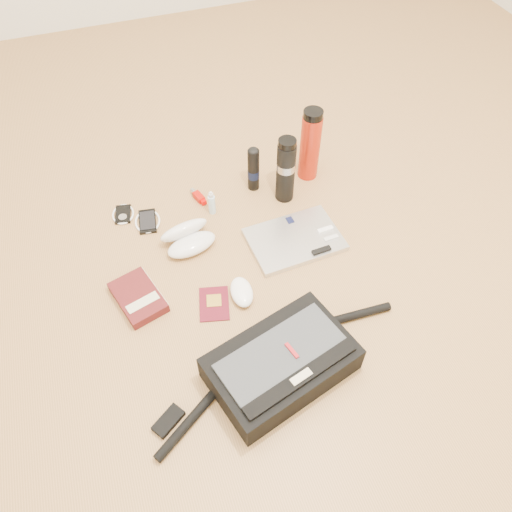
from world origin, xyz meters
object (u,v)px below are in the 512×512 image
(laptop, at_px, (295,240))
(thermos_black, at_px, (286,170))
(book, at_px, (139,297))
(thermos_red, at_px, (310,145))
(messenger_bag, at_px, (281,364))

(laptop, distance_m, thermos_black, 0.26)
(book, bearing_deg, thermos_red, 10.74)
(messenger_bag, distance_m, thermos_black, 0.73)
(messenger_bag, relative_size, thermos_red, 2.73)
(thermos_black, bearing_deg, laptop, -102.11)
(messenger_bag, bearing_deg, thermos_black, 52.25)
(laptop, height_order, thermos_red, thermos_red)
(thermos_black, xyz_separation_m, thermos_red, (0.13, 0.09, 0.01))
(laptop, relative_size, book, 1.51)
(thermos_black, bearing_deg, book, -154.96)
(book, xyz_separation_m, thermos_red, (0.75, 0.37, 0.13))
(book, distance_m, thermos_red, 0.85)
(laptop, relative_size, thermos_red, 1.11)
(book, xyz_separation_m, thermos_black, (0.61, 0.29, 0.12))
(thermos_black, relative_size, thermos_red, 0.90)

